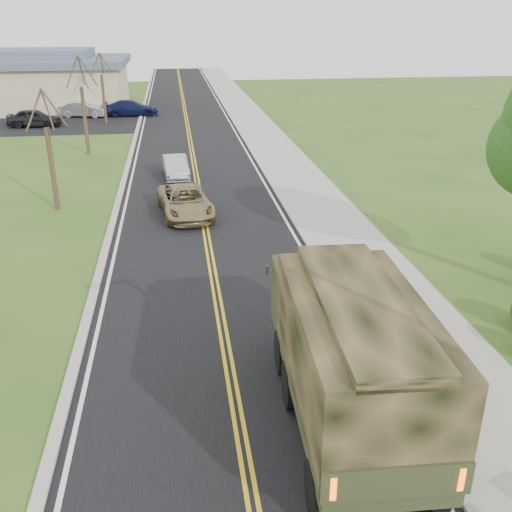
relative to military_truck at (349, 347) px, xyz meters
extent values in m
cube|color=black|center=(-2.41, 35.45, -2.10)|extent=(8.00, 120.00, 0.01)
cube|color=#9E998E|center=(1.74, 35.45, -2.04)|extent=(0.30, 120.00, 0.12)
cube|color=#9E998E|center=(3.49, 35.45, -2.05)|extent=(3.20, 120.00, 0.10)
cube|color=#9E998E|center=(-6.56, 35.45, -2.05)|extent=(0.30, 120.00, 0.10)
cylinder|color=#38281C|center=(-9.41, 17.45, -0.12)|extent=(0.24, 0.24, 3.96)
cylinder|color=#38281C|center=(-8.96, 17.57, 2.73)|extent=(0.96, 0.32, 1.79)
cylinder|color=#38281C|center=(-9.37, 18.03, 2.66)|extent=(0.12, 1.22, 1.65)
cylinder|color=#38281C|center=(-9.84, 17.62, 2.73)|extent=(0.93, 0.41, 1.79)
cylinder|color=#38281C|center=(-9.77, 17.00, 2.66)|extent=(0.75, 0.99, 1.67)
cylinder|color=#38281C|center=(-9.15, 17.06, 2.73)|extent=(0.55, 0.85, 1.80)
cylinder|color=#38281C|center=(-9.41, 29.45, 0.12)|extent=(0.24, 0.24, 4.44)
cylinder|color=#38281C|center=(-8.90, 29.59, 3.32)|extent=(1.07, 0.35, 2.00)
cylinder|color=#38281C|center=(-9.37, 30.10, 3.23)|extent=(0.13, 1.36, 1.84)
cylinder|color=#38281C|center=(-9.89, 29.64, 3.32)|extent=(1.03, 0.46, 2.00)
cylinder|color=#38281C|center=(-9.82, 28.94, 3.23)|extent=(0.83, 1.10, 1.87)
cylinder|color=#38281C|center=(-9.12, 29.01, 3.32)|extent=(0.61, 0.95, 2.01)
cylinder|color=#38281C|center=(-9.41, 41.45, -0.06)|extent=(0.24, 0.24, 4.08)
cylinder|color=#38281C|center=(-8.94, 41.58, 2.88)|extent=(0.99, 0.33, 1.84)
cylinder|color=#38281C|center=(-9.37, 42.05, 2.80)|extent=(0.13, 1.25, 1.69)
cylinder|color=#38281C|center=(-9.85, 41.62, 2.88)|extent=(0.95, 0.42, 1.85)
cylinder|color=#38281C|center=(-9.78, 40.99, 2.80)|extent=(0.77, 1.02, 1.72)
cylinder|color=#38281C|center=(-9.14, 41.05, 2.88)|extent=(0.57, 0.88, 1.85)
cube|color=tan|center=(-18.41, 51.45, 0.00)|extent=(20.00, 12.00, 4.20)
cube|color=#475466|center=(-18.41, 51.45, 2.40)|extent=(21.00, 13.00, 0.70)
cube|color=#475466|center=(-18.41, 51.45, 3.10)|extent=(14.00, 8.00, 0.90)
cube|color=black|center=(-12.41, 41.45, -2.09)|extent=(18.00, 10.00, 0.02)
cylinder|color=black|center=(-1.21, -2.43, -1.53)|extent=(0.42, 1.16, 1.15)
cylinder|color=black|center=(0.98, -2.53, -1.53)|extent=(0.42, 1.16, 1.15)
cylinder|color=black|center=(-1.05, 0.90, -1.53)|extent=(0.42, 1.16, 1.15)
cylinder|color=black|center=(1.13, 0.80, -1.53)|extent=(0.42, 1.16, 1.15)
cylinder|color=black|center=(-0.98, 2.36, -1.53)|extent=(0.42, 1.16, 1.15)
cylinder|color=black|center=(1.20, 2.26, -1.53)|extent=(0.42, 1.16, 1.15)
cube|color=#30371E|center=(0.01, 0.23, -1.01)|extent=(2.84, 7.40, 0.36)
cube|color=#30371E|center=(0.14, 2.88, -0.12)|extent=(2.59, 2.09, 1.46)
cube|color=black|center=(0.18, 3.82, 0.08)|extent=(2.29, 0.19, 0.73)
cube|color=#30371E|center=(-0.03, -0.66, -0.75)|extent=(2.86, 5.64, 0.16)
cube|color=black|center=(-0.03, -0.66, 0.34)|extent=(2.86, 5.64, 2.08)
cube|color=black|center=(-0.03, -0.66, 1.44)|extent=(1.92, 5.59, 0.26)
cube|color=#30371E|center=(-0.16, -3.41, -0.49)|extent=(2.61, 0.25, 0.68)
cube|color=#FF590C|center=(-1.26, -3.43, -0.49)|extent=(0.11, 0.05, 0.47)
cube|color=#FF590C|center=(0.93, -3.53, -0.49)|extent=(0.11, 0.05, 0.47)
imported|color=#8F7B51|center=(-3.21, 15.66, -1.43)|extent=(2.84, 5.07, 1.34)
imported|color=#ABACB0|center=(-3.58, 22.58, -1.48)|extent=(1.63, 3.86, 1.24)
imported|color=black|center=(-15.18, 40.59, -1.36)|extent=(4.46, 1.96, 1.49)
imported|color=#B6B6BB|center=(-11.70, 45.17, -1.38)|extent=(4.62, 2.50, 1.44)
imported|color=#0F1538|center=(-7.41, 45.30, -1.39)|extent=(4.94, 2.04, 1.43)
camera|label=1|loc=(-3.51, -10.29, 6.70)|focal=40.00mm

